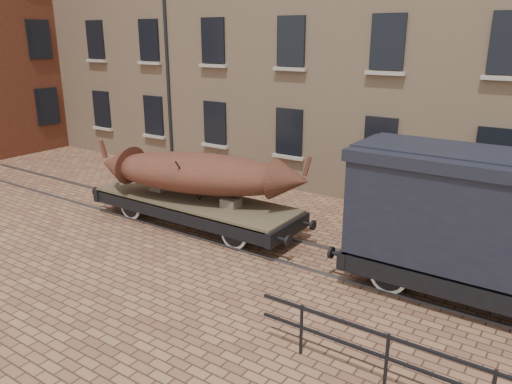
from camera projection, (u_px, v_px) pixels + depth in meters
The scene contains 5 objects.
ground at pixel (274, 247), 13.80m from camera, with size 90.00×90.00×0.00m, color brown.
rail_track at pixel (274, 246), 13.79m from camera, with size 30.00×1.52×0.06m.
flatcar_wagon at pixel (194, 204), 15.14m from camera, with size 7.53×2.04×1.14m.
iron_boat at pixel (199, 173), 14.70m from camera, with size 6.68×3.35×1.61m.
goods_van at pixel (488, 213), 10.35m from camera, with size 6.41×2.34×3.31m.
Camera 1 is at (6.76, -10.76, 5.61)m, focal length 35.00 mm.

